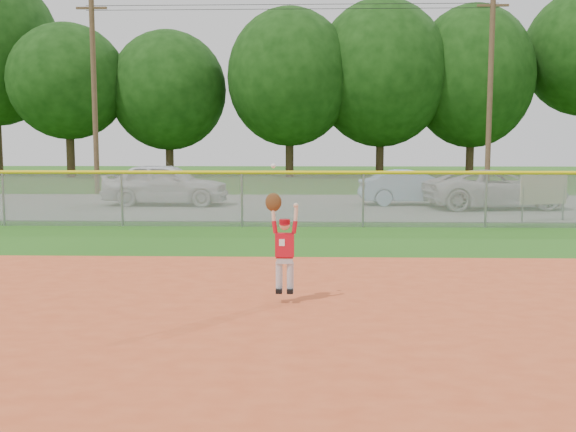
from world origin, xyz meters
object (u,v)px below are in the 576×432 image
at_px(car_blue, 413,187).
at_px(car_white_b, 495,189).
at_px(car_white_a, 166,184).
at_px(sponsor_sign, 544,191).
at_px(ballplayer, 283,243).

relative_size(car_blue, car_white_b, 0.80).
height_order(car_white_a, car_blue, car_white_a).
bearing_deg(car_blue, sponsor_sign, -153.13).
height_order(car_blue, car_white_b, car_white_b).
height_order(car_white_b, sponsor_sign, sponsor_sign).
bearing_deg(ballplayer, sponsor_sign, 54.17).
distance_m(car_blue, ballplayer, 15.62).
bearing_deg(car_white_a, car_white_b, -92.86).
xyz_separation_m(car_white_a, ballplayer, (4.90, -14.66, 0.07)).
height_order(car_white_b, ballplayer, ballplayer).
distance_m(car_white_b, ballplayer, 15.32).
bearing_deg(car_blue, car_white_b, -120.77).
relative_size(sponsor_sign, ballplayer, 0.83).
bearing_deg(car_blue, car_white_a, 88.54).
bearing_deg(car_white_b, car_white_a, 78.18).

